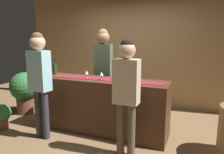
{
  "coord_description": "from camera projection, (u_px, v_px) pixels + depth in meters",
  "views": [
    {
      "loc": [
        1.58,
        -3.24,
        1.65
      ],
      "look_at": [
        0.22,
        0.0,
        1.0
      ],
      "focal_mm": 34.02,
      "sensor_mm": 36.0,
      "label": 1
    }
  ],
  "objects": [
    {
      "name": "ground_plane",
      "position": [
        101.0,
        130.0,
        3.84
      ],
      "size": [
        10.0,
        10.0,
        0.0
      ],
      "primitive_type": "plane",
      "color": "brown"
    },
    {
      "name": "bar_counter",
      "position": [
        100.0,
        105.0,
        3.76
      ],
      "size": [
        2.36,
        0.6,
        0.95
      ],
      "primitive_type": "cube",
      "color": "#472B19",
      "rests_on": "ground"
    },
    {
      "name": "potted_plant_tall",
      "position": [
        25.0,
        90.0,
        4.67
      ],
      "size": [
        0.63,
        0.63,
        0.92
      ],
      "color": "brown",
      "rests_on": "ground"
    },
    {
      "name": "counter_runner_cloth",
      "position": [
        100.0,
        79.0,
        3.67
      ],
      "size": [
        2.24,
        0.28,
        0.01
      ],
      "primitive_type": "cube",
      "color": "maroon",
      "rests_on": "bar_counter"
    },
    {
      "name": "wine_glass_near_customer",
      "position": [
        87.0,
        73.0,
        3.69
      ],
      "size": [
        0.07,
        0.07,
        0.14
      ],
      "color": "silver",
      "rests_on": "bar_counter"
    },
    {
      "name": "wine_bottle_clear",
      "position": [
        123.0,
        73.0,
        3.56
      ],
      "size": [
        0.07,
        0.07,
        0.3
      ],
      "color": "#B2C6C1",
      "rests_on": "bar_counter"
    },
    {
      "name": "customer_browsing",
      "position": [
        39.0,
        74.0,
        3.39
      ],
      "size": [
        0.36,
        0.24,
        1.74
      ],
      "rotation": [
        0.0,
        0.0,
        -0.09
      ],
      "color": "#33333D",
      "rests_on": "ground"
    },
    {
      "name": "wine_bottle_green",
      "position": [
        55.0,
        69.0,
        4.04
      ],
      "size": [
        0.07,
        0.07,
        0.3
      ],
      "color": "#194723",
      "rests_on": "bar_counter"
    },
    {
      "name": "back_wall",
      "position": [
        133.0,
        46.0,
        5.3
      ],
      "size": [
        6.0,
        0.12,
        2.9
      ],
      "primitive_type": "cube",
      "color": "tan",
      "rests_on": "ground"
    },
    {
      "name": "customer_sipping",
      "position": [
        126.0,
        86.0,
        2.86
      ],
      "size": [
        0.34,
        0.23,
        1.65
      ],
      "rotation": [
        0.0,
        0.0,
        -0.01
      ],
      "color": "brown",
      "rests_on": "ground"
    },
    {
      "name": "wine_glass_mid_counter",
      "position": [
        101.0,
        74.0,
        3.55
      ],
      "size": [
        0.07,
        0.07,
        0.14
      ],
      "color": "silver",
      "rests_on": "bar_counter"
    },
    {
      "name": "bartender",
      "position": [
        103.0,
        63.0,
        4.24
      ],
      "size": [
        0.36,
        0.26,
        1.83
      ],
      "rotation": [
        0.0,
        0.0,
        3.25
      ],
      "color": "#26262B",
      "rests_on": "ground"
    },
    {
      "name": "potted_plant_small",
      "position": [
        2.0,
        115.0,
        3.87
      ],
      "size": [
        0.32,
        0.32,
        0.47
      ],
      "color": "brown",
      "rests_on": "ground"
    }
  ]
}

